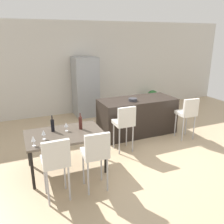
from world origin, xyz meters
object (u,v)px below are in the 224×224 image
object	(u,v)px
wine_glass_far	(33,139)
fruit_bowl	(133,100)
bar_chair_left	(125,122)
potted_plant	(153,97)
wine_glass_middle	(43,133)
refrigerator	(86,87)
bar_chair_middle	(188,112)
dining_table	(65,137)
dining_chair_far	(96,152)
wine_bottle_left	(80,123)
wine_bottle_inner	(53,125)
dining_chair_near	(56,160)
wine_glass_right	(66,125)
kitchen_island	(137,116)

from	to	relation	value
wine_glass_far	fruit_bowl	bearing A→B (deg)	26.63
bar_chair_left	potted_plant	bearing A→B (deg)	48.03
wine_glass_middle	fruit_bowl	xyz separation A→B (m)	(2.29, 1.04, 0.09)
refrigerator	fruit_bowl	xyz separation A→B (m)	(0.59, -2.05, 0.04)
bar_chair_middle	dining_table	xyz separation A→B (m)	(-3.04, -0.24, -0.02)
dining_chair_far	wine_bottle_left	distance (m)	0.95
dining_table	fruit_bowl	xyz separation A→B (m)	(1.90, 0.93, 0.28)
dining_table	wine_glass_middle	xyz separation A→B (m)	(-0.38, -0.11, 0.19)
bar_chair_left	refrigerator	size ratio (longest dim) A/B	0.57
fruit_bowl	wine_bottle_inner	bearing A→B (deg)	-160.41
dining_chair_near	wine_bottle_inner	world-z (taller)	wine_bottle_inner
wine_glass_right	fruit_bowl	bearing A→B (deg)	24.05
wine_bottle_inner	wine_glass_far	xyz separation A→B (m)	(-0.39, -0.50, 0.00)
wine_bottle_left	refrigerator	xyz separation A→B (m)	(0.98, 2.88, 0.05)
dining_chair_far	refrigerator	bearing A→B (deg)	75.29
wine_bottle_left	wine_glass_right	distance (m)	0.27
bar_chair_middle	potted_plant	size ratio (longest dim) A/B	1.76
bar_chair_middle	wine_bottle_left	xyz separation A→B (m)	(-2.70, -0.14, 0.17)
wine_glass_middle	wine_glass_right	xyz separation A→B (m)	(0.44, 0.22, 0.00)
bar_chair_left	dining_chair_far	distance (m)	1.48
bar_chair_left	wine_glass_middle	bearing A→B (deg)	-168.62
fruit_bowl	wine_glass_middle	bearing A→B (deg)	-155.54
bar_chair_left	wine_bottle_left	world-z (taller)	wine_bottle_left
dining_chair_near	wine_glass_right	world-z (taller)	dining_chair_near
bar_chair_left	dining_chair_far	world-z (taller)	same
bar_chair_middle	wine_bottle_inner	size ratio (longest dim) A/B	3.36
dining_table	wine_glass_right	distance (m)	0.22
dining_chair_near	wine_glass_middle	xyz separation A→B (m)	(-0.07, 0.72, 0.17)
wine_bottle_left	potted_plant	bearing A→B (deg)	39.61
dining_chair_near	dining_chair_far	xyz separation A→B (m)	(0.63, 0.00, 0.00)
kitchen_island	wine_bottle_inner	size ratio (longest dim) A/B	6.24
dining_chair_near	refrigerator	xyz separation A→B (m)	(1.63, 3.81, 0.22)
dining_chair_far	wine_bottle_inner	xyz separation A→B (m)	(-0.49, 1.02, 0.16)
wine_glass_right	wine_glass_far	bearing A→B (deg)	-146.49
wine_glass_far	potted_plant	world-z (taller)	wine_glass_far
wine_bottle_inner	potted_plant	xyz separation A→B (m)	(3.98, 2.78, -0.51)
kitchen_island	wine_bottle_inner	xyz separation A→B (m)	(-2.28, -0.86, 0.40)
kitchen_island	potted_plant	world-z (taller)	kitchen_island
dining_table	wine_bottle_left	xyz separation A→B (m)	(0.33, 0.10, 0.19)
dining_chair_near	wine_glass_right	distance (m)	1.03
dining_chair_far	wine_glass_far	size ratio (longest dim) A/B	6.03
wine_glass_middle	wine_glass_far	world-z (taller)	same
dining_chair_near	refrigerator	distance (m)	4.15
bar_chair_middle	wine_bottle_left	size ratio (longest dim) A/B	3.30
wine_glass_far	fruit_bowl	size ratio (longest dim) A/B	0.82
dining_table	dining_chair_far	size ratio (longest dim) A/B	1.34
wine_glass_right	refrigerator	world-z (taller)	refrigerator
refrigerator	dining_chair_near	bearing A→B (deg)	-113.18
bar_chair_middle	refrigerator	distance (m)	3.25
wine_bottle_inner	fruit_bowl	distance (m)	2.21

